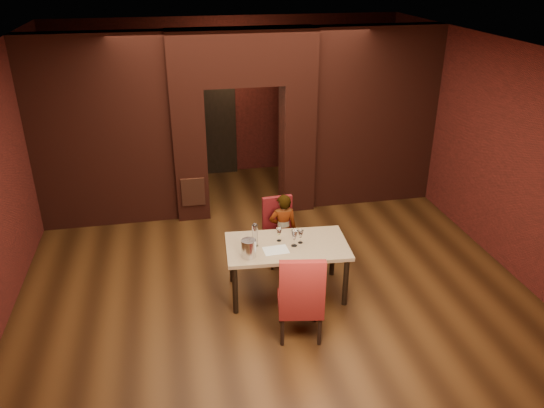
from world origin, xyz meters
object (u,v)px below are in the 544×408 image
at_px(chair_far, 281,232).
at_px(wine_glass_b, 294,238).
at_px(dining_table, 287,269).
at_px(wine_glass_c, 301,237).
at_px(water_bottle, 255,235).
at_px(chair_near, 300,293).
at_px(person_seated, 283,230).
at_px(potted_plant, 330,244).
at_px(wine_glass_a, 279,235).
at_px(wine_bucket, 249,248).

relative_size(chair_far, wine_glass_b, 4.32).
xyz_separation_m(dining_table, wine_glass_b, (0.08, -0.05, 0.49)).
bearing_deg(wine_glass_c, water_bottle, 175.92).
relative_size(chair_near, person_seated, 1.03).
xyz_separation_m(chair_far, wine_glass_b, (-0.01, -0.88, 0.37)).
distance_m(dining_table, chair_far, 0.84).
xyz_separation_m(chair_far, potted_plant, (0.79, 0.03, -0.30)).
bearing_deg(wine_glass_a, potted_plant, 36.94).
bearing_deg(water_bottle, wine_bucket, -116.01).
bearing_deg(wine_glass_c, potted_plant, 50.07).
xyz_separation_m(chair_far, chair_near, (-0.13, -1.71, 0.08)).
bearing_deg(dining_table, person_seated, 85.53).
distance_m(person_seated, potted_plant, 0.86).
bearing_deg(potted_plant, person_seated, -174.24).
bearing_deg(person_seated, wine_glass_b, 89.89).
height_order(dining_table, chair_far, chair_far).
relative_size(person_seated, wine_glass_c, 5.97).
height_order(dining_table, potted_plant, dining_table).
distance_m(wine_bucket, potted_plant, 1.91).
distance_m(chair_near, wine_bucket, 0.90).
distance_m(wine_glass_c, wine_bucket, 0.76).
bearing_deg(dining_table, potted_plant, 48.00).
xyz_separation_m(dining_table, person_seated, (0.12, 0.78, 0.19)).
distance_m(chair_near, water_bottle, 1.07).
height_order(wine_glass_a, wine_glass_b, wine_glass_b).
bearing_deg(chair_far, wine_glass_c, -88.31).
bearing_deg(chair_far, wine_glass_b, -95.35).
bearing_deg(wine_bucket, wine_glass_a, 34.85).
height_order(wine_glass_c, wine_bucket, wine_bucket).
bearing_deg(potted_plant, water_bottle, -148.70).
relative_size(chair_near, wine_bucket, 4.96).
height_order(chair_far, person_seated, person_seated).
distance_m(chair_far, wine_glass_b, 0.96).
relative_size(person_seated, wine_glass_a, 6.12).
bearing_deg(chair_near, wine_glass_b, -88.48).
xyz_separation_m(dining_table, potted_plant, (0.89, 0.85, -0.18)).
relative_size(chair_near, wine_glass_c, 6.12).
relative_size(wine_glass_a, water_bottle, 0.56).
relative_size(dining_table, chair_near, 1.39).
bearing_deg(person_seated, chair_far, -64.16).
bearing_deg(chair_near, chair_far, -84.59).
bearing_deg(wine_glass_a, chair_far, 75.81).
relative_size(wine_glass_c, water_bottle, 0.58).
xyz_separation_m(wine_glass_a, water_bottle, (-0.34, -0.07, 0.07)).
relative_size(wine_bucket, water_bottle, 0.71).
bearing_deg(wine_glass_c, chair_near, -104.00).
xyz_separation_m(dining_table, wine_glass_c, (0.19, 0.01, 0.47)).
distance_m(chair_far, water_bottle, 1.02).
bearing_deg(water_bottle, wine_glass_b, -11.88).
relative_size(dining_table, water_bottle, 4.92).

